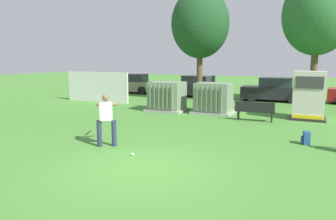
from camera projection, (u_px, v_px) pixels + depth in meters
ground_plane at (141, 167)px, 8.66m from camera, size 96.00×96.00×0.00m
fence_panel at (97, 87)px, 21.80m from camera, size 4.80×0.12×2.00m
transformer_west at (167, 97)px, 17.94m from camera, size 2.10×1.70×1.62m
transformer_mid_west at (213, 99)px, 17.13m from camera, size 2.10×1.70×1.62m
generator_enclosure at (309, 96)px, 15.40m from camera, size 1.60×1.40×2.30m
park_bench at (255, 110)px, 15.02m from camera, size 1.81×0.44×0.92m
batter at (106, 117)px, 10.68m from camera, size 1.08×1.49×1.74m
sports_ball at (133, 154)px, 9.70m from camera, size 0.09×0.09×0.09m
backpack at (306, 138)px, 10.97m from camera, size 0.31×0.35×0.44m
tree_left at (200, 24)px, 22.43m from camera, size 4.02×4.02×7.68m
tree_center_left at (318, 15)px, 20.01m from camera, size 4.26×4.26×8.14m
parked_car_leftmost at (132, 84)px, 27.57m from camera, size 4.33×2.20×1.62m
parked_car_left_of_center at (197, 87)px, 24.67m from camera, size 4.39×2.35×1.62m
parked_car_right_of_center at (274, 90)px, 22.13m from camera, size 4.27×2.07×1.62m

